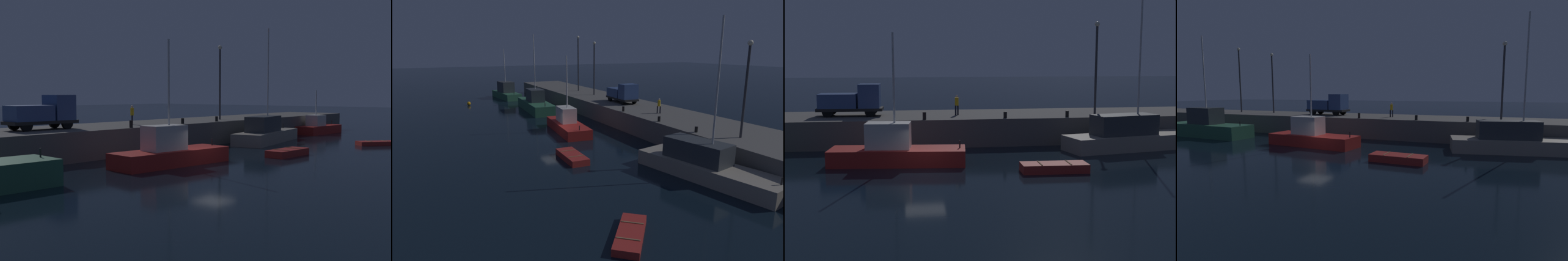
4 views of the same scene
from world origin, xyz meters
TOP-DOWN VIEW (x-y plane):
  - ground_plane at (0.00, 0.00)m, footprint 320.00×320.00m
  - pier_quay at (0.00, 12.25)m, footprint 79.62×8.01m
  - fishing_trawler_red at (-1.82, 2.43)m, footprint 9.16×3.66m
  - fishing_boat_blue at (16.21, 5.84)m, footprint 11.61×5.15m
  - rowboat_white_mid at (7.96, -1.31)m, footprint 4.19×1.73m
  - lamp_post_central at (15.05, 10.84)m, footprint 0.44×0.44m
  - utility_truck at (-5.42, 12.18)m, footprint 5.39×2.33m
  - dockworker at (3.18, 11.63)m, footprint 0.44×0.44m
  - bollard_west at (11.97, 8.91)m, footprint 0.28×0.28m
  - bollard_central at (0.34, 8.67)m, footprint 0.28×0.28m
  - bollard_east at (6.81, 8.85)m, footprint 0.28×0.28m

SIDE VIEW (x-z plane):
  - ground_plane at x=0.00m, z-range 0.00..0.00m
  - rowboat_white_mid at x=7.96m, z-range -0.02..0.57m
  - fishing_trawler_red at x=-1.82m, z-range -3.44..5.23m
  - fishing_boat_blue at x=16.21m, z-range -4.80..6.78m
  - pier_quay at x=0.00m, z-range 0.00..2.24m
  - bollard_west at x=11.97m, z-range 2.24..2.74m
  - bollard_east at x=6.81m, z-range 2.24..2.75m
  - bollard_central at x=0.34m, z-range 2.24..2.82m
  - dockworker at x=3.18m, z-range 2.35..4.06m
  - utility_truck at x=-5.42m, z-range 2.20..4.84m
  - lamp_post_central at x=15.05m, z-range 2.90..10.75m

